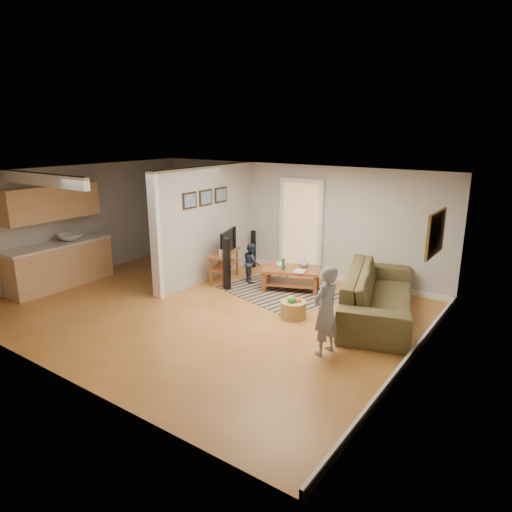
{
  "coord_description": "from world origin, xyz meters",
  "views": [
    {
      "loc": [
        5.34,
        -6.01,
        3.26
      ],
      "look_at": [
        0.89,
        0.32,
        1.1
      ],
      "focal_mm": 32.0,
      "sensor_mm": 36.0,
      "label": 1
    }
  ],
  "objects_px": {
    "toy_basket": "(293,308)",
    "speaker_right": "(253,249)",
    "speaker_left": "(227,264)",
    "child": "(324,352)",
    "coffee_table": "(292,273)",
    "tv_console": "(225,254)",
    "toddler": "(251,281)",
    "sofa": "(377,316)"
  },
  "relations": [
    {
      "from": "child",
      "to": "sofa",
      "type": "bearing_deg",
      "value": -173.74
    },
    {
      "from": "sofa",
      "to": "coffee_table",
      "type": "distance_m",
      "value": 2.06
    },
    {
      "from": "sofa",
      "to": "toy_basket",
      "type": "xyz_separation_m",
      "value": [
        -1.22,
        -0.91,
        0.17
      ]
    },
    {
      "from": "tv_console",
      "to": "speaker_right",
      "type": "height_order",
      "value": "tv_console"
    },
    {
      "from": "sofa",
      "to": "toddler",
      "type": "height_order",
      "value": "toddler"
    },
    {
      "from": "coffee_table",
      "to": "tv_console",
      "type": "relative_size",
      "value": 1.21
    },
    {
      "from": "toy_basket",
      "to": "coffee_table",
      "type": "bearing_deg",
      "value": 121.66
    },
    {
      "from": "speaker_right",
      "to": "child",
      "type": "bearing_deg",
      "value": -41.32
    },
    {
      "from": "sofa",
      "to": "coffee_table",
      "type": "xyz_separation_m",
      "value": [
        -2.0,
        0.35,
        0.36
      ]
    },
    {
      "from": "toy_basket",
      "to": "child",
      "type": "bearing_deg",
      "value": -39.86
    },
    {
      "from": "speaker_left",
      "to": "toy_basket",
      "type": "relative_size",
      "value": 2.4
    },
    {
      "from": "toy_basket",
      "to": "speaker_right",
      "type": "bearing_deg",
      "value": 138.39
    },
    {
      "from": "coffee_table",
      "to": "toddler",
      "type": "bearing_deg",
      "value": -175.98
    },
    {
      "from": "speaker_right",
      "to": "toy_basket",
      "type": "height_order",
      "value": "speaker_right"
    },
    {
      "from": "speaker_right",
      "to": "speaker_left",
      "type": "bearing_deg",
      "value": -73.52
    },
    {
      "from": "sofa",
      "to": "speaker_right",
      "type": "bearing_deg",
      "value": 54.34
    },
    {
      "from": "coffee_table",
      "to": "speaker_right",
      "type": "bearing_deg",
      "value": 152.08
    },
    {
      "from": "coffee_table",
      "to": "child",
      "type": "xyz_separation_m",
      "value": [
        1.85,
        -2.16,
        -0.36
      ]
    },
    {
      "from": "tv_console",
      "to": "child",
      "type": "relative_size",
      "value": 0.83
    },
    {
      "from": "speaker_left",
      "to": "toddler",
      "type": "xyz_separation_m",
      "value": [
        0.11,
        0.72,
        -0.55
      ]
    },
    {
      "from": "toddler",
      "to": "speaker_right",
      "type": "bearing_deg",
      "value": -12.04
    },
    {
      "from": "speaker_left",
      "to": "speaker_right",
      "type": "height_order",
      "value": "speaker_left"
    },
    {
      "from": "coffee_table",
      "to": "child",
      "type": "distance_m",
      "value": 2.87
    },
    {
      "from": "speaker_left",
      "to": "toy_basket",
      "type": "xyz_separation_m",
      "value": [
        1.89,
        -0.48,
        -0.38
      ]
    },
    {
      "from": "tv_console",
      "to": "speaker_right",
      "type": "xyz_separation_m",
      "value": [
        -0.09,
        1.22,
        -0.15
      ]
    },
    {
      "from": "coffee_table",
      "to": "toy_basket",
      "type": "distance_m",
      "value": 1.5
    },
    {
      "from": "tv_console",
      "to": "toy_basket",
      "type": "bearing_deg",
      "value": -39.1
    },
    {
      "from": "speaker_left",
      "to": "child",
      "type": "height_order",
      "value": "speaker_left"
    },
    {
      "from": "speaker_left",
      "to": "child",
      "type": "distance_m",
      "value": 3.31
    },
    {
      "from": "speaker_right",
      "to": "toddler",
      "type": "height_order",
      "value": "speaker_right"
    },
    {
      "from": "coffee_table",
      "to": "child",
      "type": "bearing_deg",
      "value": -49.42
    },
    {
      "from": "coffee_table",
      "to": "tv_console",
      "type": "xyz_separation_m",
      "value": [
        -1.51,
        -0.37,
        0.24
      ]
    },
    {
      "from": "sofa",
      "to": "toddler",
      "type": "xyz_separation_m",
      "value": [
        -3.0,
        0.28,
        0.0
      ]
    },
    {
      "from": "speaker_left",
      "to": "sofa",
      "type": "bearing_deg",
      "value": 20.44
    },
    {
      "from": "speaker_left",
      "to": "toddler",
      "type": "height_order",
      "value": "speaker_left"
    },
    {
      "from": "tv_console",
      "to": "toddler",
      "type": "relative_size",
      "value": 1.3
    },
    {
      "from": "speaker_right",
      "to": "sofa",
      "type": "bearing_deg",
      "value": -18.71
    },
    {
      "from": "speaker_right",
      "to": "toddler",
      "type": "distance_m",
      "value": 1.19
    },
    {
      "from": "tv_console",
      "to": "sofa",
      "type": "bearing_deg",
      "value": -17.41
    },
    {
      "from": "sofa",
      "to": "speaker_right",
      "type": "distance_m",
      "value": 3.82
    },
    {
      "from": "speaker_left",
      "to": "child",
      "type": "bearing_deg",
      "value": -12.38
    },
    {
      "from": "coffee_table",
      "to": "speaker_right",
      "type": "height_order",
      "value": "speaker_right"
    }
  ]
}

